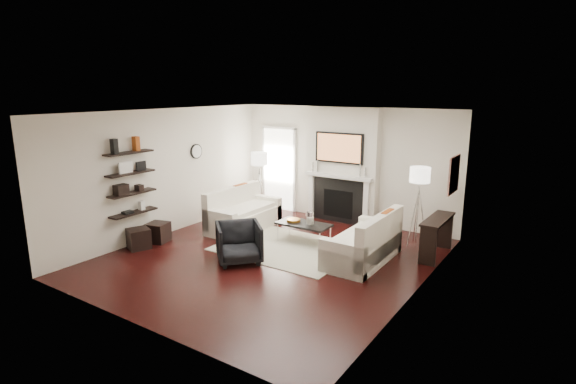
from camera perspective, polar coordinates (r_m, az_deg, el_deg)
The scene contains 71 objects.
room_envelope at distance 8.17m, azimuth -2.33°, elevation 0.57°, with size 6.00×6.00×6.00m.
chimney_breast at distance 10.59m, azimuth 6.84°, elevation 3.38°, with size 1.80×0.25×2.70m, color silver.
fireplace_surround at distance 10.64m, azimuth 6.39°, elevation -1.13°, with size 1.30×0.02×1.04m, color black.
firebox at distance 10.65m, azimuth 6.37°, elevation -1.50°, with size 0.75×0.02×0.65m, color black.
mantel_pilaster_l at distance 10.94m, azimuth 2.97°, elevation -0.51°, with size 0.12×0.08×1.10m, color white.
mantel_pilaster_r at distance 10.31m, azimuth 9.88°, elevation -1.54°, with size 0.12×0.08×1.10m, color white.
mantel_shelf at distance 10.46m, azimuth 6.35°, elevation 2.00°, with size 1.70×0.18×0.07m, color white.
tv_body at distance 10.38m, azimuth 6.50°, elevation 5.59°, with size 1.20×0.06×0.70m, color black.
tv_screen at distance 10.35m, azimuth 6.42°, elevation 5.58°, with size 1.10×0.01×0.62m, color #BF723F.
candlestick_l_tall at distance 10.70m, azimuth 3.78°, elevation 3.30°, with size 0.04×0.04×0.30m, color silver.
candlestick_l_short at distance 10.77m, azimuth 3.18°, elevation 3.21°, with size 0.04×0.04×0.24m, color silver.
candlestick_r_tall at distance 10.20m, azimuth 9.15°, elevation 2.68°, with size 0.04×0.04×0.30m, color silver.
candlestick_r_short at distance 10.16m, azimuth 9.81°, elevation 2.44°, with size 0.04×0.04×0.24m, color silver.
hallway_panel at distance 11.66m, azimuth -1.10°, elevation 2.86°, with size 0.90×0.02×2.10m, color white.
door_trim_l at distance 11.92m, azimuth -3.06°, elevation 3.07°, with size 0.06×0.06×2.16m, color white.
door_trim_r at distance 11.38m, azimuth 0.83°, elevation 2.61°, with size 0.06×0.06×2.16m, color white.
door_trim_top at distance 11.50m, azimuth -1.18°, elevation 8.15°, with size 1.02×0.06×0.06m, color white.
rug at distance 9.04m, azimuth -0.14°, elevation -7.05°, with size 2.60×2.00×0.01m, color #BCB59A.
loveseat_left_base at distance 10.21m, azimuth -5.59°, elevation -3.54°, with size 0.85×1.80×0.42m, color white.
loveseat_left_back at distance 10.33m, azimuth -7.08°, elevation -1.55°, with size 0.18×1.80×0.80m, color white.
loveseat_left_arm_n at distance 9.59m, azimuth -8.66°, elevation -4.15°, with size 0.85×0.18×0.60m, color white.
loveseat_left_arm_s at distance 10.80m, azimuth -2.89°, elevation -2.07°, with size 0.85×0.18×0.60m, color white.
loveseat_left_cushion at distance 10.10m, azimuth -5.41°, elevation -2.17°, with size 0.63×1.44×0.10m, color white.
pillow_left_orange at distance 10.50m, azimuth -6.05°, elevation -0.13°, with size 0.10×0.42×0.42m, color #944012.
pillow_left_charcoal at distance 10.06m, azimuth -8.22°, elevation -0.84°, with size 0.10×0.40×0.40m, color black.
loveseat_right_base at distance 8.43m, azimuth 9.42°, elevation -7.28°, with size 0.85×1.80×0.42m, color white.
loveseat_right_back at distance 8.20m, azimuth 11.64°, elevation -5.61°, with size 0.18×1.80×0.80m, color white.
loveseat_right_arm_n at distance 7.71m, azimuth 6.93°, elevation -8.45°, with size 0.85×0.18×0.60m, color white.
loveseat_right_arm_s at distance 9.11m, azimuth 11.55°, elevation -5.21°, with size 0.85×0.18×0.60m, color white.
loveseat_right_cushion at distance 8.36m, azimuth 9.17°, elevation -5.55°, with size 0.63×1.44×0.10m, color white.
pillow_right_orange at distance 8.41m, azimuth 12.48°, elevation -3.73°, with size 0.10×0.42×0.42m, color #944012.
pillow_right_charcoal at distance 7.88m, azimuth 10.87°, elevation -4.87°, with size 0.10×0.40×0.40m, color black.
coffee_table at distance 9.20m, azimuth 2.02°, elevation -4.11°, with size 1.10×0.55×0.04m, color black.
coffee_leg_nw at distance 9.35m, azimuth -1.32°, elevation -5.17°, with size 0.02×0.02×0.38m, color silver.
coffee_leg_ne at distance 8.84m, azimuth 4.04°, elevation -6.28°, with size 0.02×0.02×0.38m, color silver.
coffee_leg_sw at distance 9.69m, azimuth 0.17°, elevation -4.49°, with size 0.02×0.02×0.38m, color silver.
coffee_leg_se at distance 9.21m, azimuth 5.40°, elevation -5.51°, with size 0.02×0.02×0.38m, color silver.
hurricane_glass at distance 9.08m, azimuth 2.84°, elevation -3.30°, with size 0.15×0.15×0.26m, color white.
hurricane_candle at distance 9.10m, azimuth 2.83°, elevation -3.69°, with size 0.11×0.11×0.16m, color white.
copper_bowl at distance 9.31m, azimuth 0.71°, elevation -3.59°, with size 0.29×0.29×0.05m, color #9C5F1A.
armchair at distance 8.27m, azimuth -6.25°, elevation -6.18°, with size 0.78×0.73×0.80m, color black.
lamp_left_post at distance 11.07m, azimuth -3.61°, elevation -0.09°, with size 0.02×0.02×1.20m, color silver.
lamp_left_shade at distance 10.91m, azimuth -3.67°, elevation 4.26°, with size 0.40×0.40×0.30m, color white.
lamp_left_leg_a at distance 11.01m, azimuth -3.15°, elevation -0.16°, with size 0.02×0.02×1.25m, color silver.
lamp_left_leg_b at distance 11.18m, azimuth -3.54°, elevation 0.04°, with size 0.02×0.02×1.25m, color silver.
lamp_left_leg_c at distance 11.03m, azimuth -4.14°, elevation -0.15°, with size 0.02×0.02×1.25m, color silver.
lamp_right_post at distance 9.40m, azimuth 16.09°, elevation -2.97°, with size 0.02×0.02×1.20m, color silver.
lamp_right_shade at distance 9.21m, azimuth 16.42°, elevation 2.12°, with size 0.40×0.40×0.30m, color white.
lamp_right_leg_a at distance 9.37m, azimuth 16.73°, elevation -3.07°, with size 0.02×0.02×1.25m, color silver.
lamp_right_leg_b at distance 9.51m, azimuth 15.95°, elevation -2.79°, with size 0.02×0.02×1.25m, color silver.
lamp_right_leg_c at distance 9.33m, azimuth 15.59°, elevation -3.06°, with size 0.02×0.02×1.25m, color silver.
console_top at distance 8.84m, azimuth 18.50°, elevation -3.28°, with size 0.35×1.20×0.04m, color black.
console_leg_n at distance 8.44m, azimuth 17.32°, elevation -6.63°, with size 0.30×0.04×0.71m, color black.
console_leg_s at distance 9.46m, azimuth 19.23°, elevation -4.66°, with size 0.30×0.04×0.71m, color black.
wall_art at distance 8.86m, azimuth 20.32°, elevation 2.08°, with size 0.03×0.70×0.70m, color #A06150.
shelf_bottom at distance 9.43m, azimuth -19.00°, elevation -2.50°, with size 0.25×1.00×0.04m, color black.
shelf_lower at distance 9.34m, azimuth -19.18°, elevation -0.14°, with size 0.25×1.00×0.04m, color black.
shelf_upper at distance 9.26m, azimuth -19.37°, elevation 2.27°, with size 0.25×1.00×0.04m, color black.
shelf_top at distance 9.20m, azimuth -19.56°, elevation 4.72°, with size 0.25×1.00×0.04m, color black.
decor_magfile_a at distance 9.00m, azimuth -21.20°, elevation 5.44°, with size 0.12×0.10×0.28m, color black.
decor_magfile_b at distance 9.29m, azimuth -18.74°, elevation 5.84°, with size 0.12×0.10×0.28m, color #944012.
decor_frame_a at distance 9.18m, azimuth -19.93°, elevation 2.95°, with size 0.04×0.30×0.22m, color white.
decor_frame_b at distance 9.39m, azimuth -18.16°, elevation 3.18°, with size 0.04×0.22×0.18m, color black.
decor_wine_rack at distance 9.17m, azimuth -20.43°, elevation 0.29°, with size 0.18×0.25×0.20m, color black.
decor_box_small at distance 9.42m, azimuth -18.37°, elevation 0.53°, with size 0.15×0.12×0.12m, color black.
decor_books at distance 9.34m, azimuth -19.69°, elevation -2.43°, with size 0.14×0.20×0.05m, color black.
decor_box_tall at distance 9.52m, azimuth -18.10°, elevation -1.62°, with size 0.10×0.10×0.18m, color white.
clock_rim at distance 10.54m, azimuth -11.59°, elevation 5.08°, with size 0.34×0.34×0.04m, color black.
clock_face at distance 10.52m, azimuth -11.49°, elevation 5.08°, with size 0.29×0.29×0.01m, color white.
ottoman_near at distance 9.72m, azimuth -16.18°, elevation -4.93°, with size 0.40×0.40×0.40m, color black.
ottoman_far at distance 9.43m, azimuth -18.43°, elevation -5.63°, with size 0.40×0.40×0.40m, color black.
Camera 1 is at (4.68, -6.45, 3.12)m, focal length 28.00 mm.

